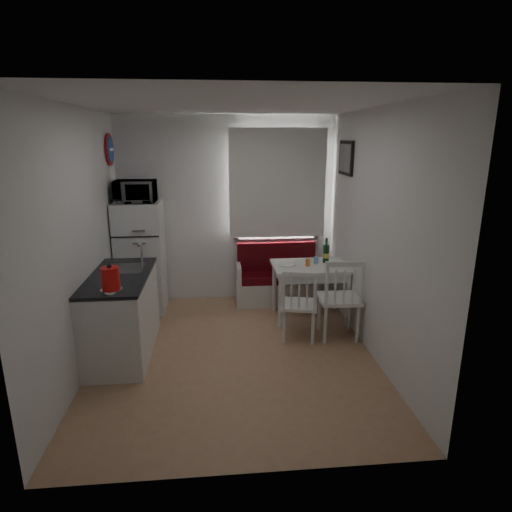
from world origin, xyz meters
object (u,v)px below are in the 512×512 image
at_px(kitchen_counter, 122,314).
at_px(dining_table, 310,271).
at_px(kettle, 111,279).
at_px(wine_bottle, 326,250).
at_px(fridge, 141,257).
at_px(chair_right, 342,291).
at_px(microwave, 135,191).
at_px(bench, 277,283).
at_px(chair_left, 301,298).

xyz_separation_m(kitchen_counter, dining_table, (2.23, 0.74, 0.19)).
height_order(kettle, wine_bottle, kettle).
bearing_deg(fridge, kettle, -89.03).
height_order(kitchen_counter, chair_right, kitchen_counter).
bearing_deg(wine_bottle, kitchen_counter, -161.10).
bearing_deg(dining_table, chair_right, -72.08).
relative_size(kitchen_counter, microwave, 2.59).
bearing_deg(dining_table, microwave, 168.00).
xyz_separation_m(fridge, wine_bottle, (2.43, -0.41, 0.14)).
height_order(bench, fridge, fridge).
height_order(dining_table, microwave, microwave).
bearing_deg(bench, microwave, -175.19).
xyz_separation_m(fridge, kettle, (0.03, -1.78, 0.29)).
bearing_deg(microwave, kitchen_counter, -90.94).
xyz_separation_m(bench, fridge, (-1.87, -0.11, 0.47)).
xyz_separation_m(kitchen_counter, fridge, (0.02, 1.24, 0.29)).
bearing_deg(chair_right, kitchen_counter, -175.88).
height_order(fridge, wine_bottle, fridge).
height_order(bench, wine_bottle, wine_bottle).
distance_m(bench, microwave, 2.31).
bearing_deg(wine_bottle, dining_table, -155.72).
distance_m(dining_table, kettle, 2.55).
bearing_deg(kettle, bench, 45.70).
relative_size(bench, chair_right, 2.23).
distance_m(bench, wine_bottle, 0.97).
xyz_separation_m(chair_right, kettle, (-2.40, -0.60, 0.42)).
xyz_separation_m(dining_table, wine_bottle, (0.22, 0.10, 0.24)).
relative_size(microwave, wine_bottle, 1.58).
bearing_deg(chair_right, wine_bottle, 92.55).
bearing_deg(chair_right, bench, 116.05).
bearing_deg(chair_right, chair_left, -178.90).
relative_size(dining_table, microwave, 1.90).
height_order(microwave, wine_bottle, microwave).
height_order(bench, dining_table, bench).
bearing_deg(microwave, bench, 4.81).
relative_size(kitchen_counter, bench, 1.12).
distance_m(fridge, kettle, 1.80).
xyz_separation_m(kitchen_counter, chair_right, (2.45, 0.07, 0.16)).
bearing_deg(kettle, chair_left, 17.68).
relative_size(bench, microwave, 2.31).
bearing_deg(bench, kettle, -134.30).
xyz_separation_m(bench, kettle, (-1.84, -1.89, 0.75)).
bearing_deg(bench, wine_bottle, -42.57).
relative_size(chair_left, chair_right, 0.92).
distance_m(microwave, kettle, 1.83).
relative_size(dining_table, wine_bottle, 3.02).
height_order(chair_left, chair_right, chair_right).
xyz_separation_m(chair_left, chair_right, (0.47, -0.01, 0.07)).
distance_m(kitchen_counter, chair_left, 1.98).
bearing_deg(microwave, wine_bottle, -8.33).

